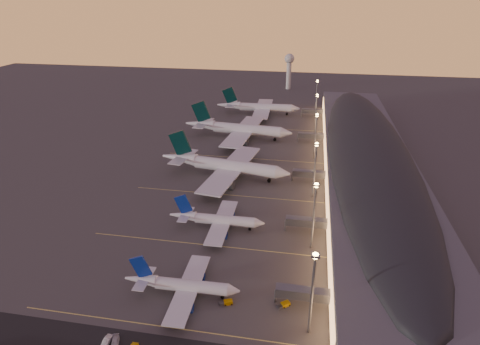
% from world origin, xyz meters
% --- Properties ---
extents(ground, '(700.00, 700.00, 0.00)m').
position_xyz_m(ground, '(0.00, 0.00, 0.00)').
color(ground, '#3F3C3A').
extents(airliner_narrow_south, '(35.67, 31.78, 12.78)m').
position_xyz_m(airliner_narrow_south, '(-2.08, -31.52, 3.30)').
color(airliner_narrow_south, silver).
rests_on(airliner_narrow_south, ground).
extents(airliner_narrow_north, '(37.46, 33.33, 13.43)m').
position_xyz_m(airliner_narrow_north, '(-0.42, 7.30, 3.47)').
color(airliner_narrow_north, silver).
rests_on(airliner_narrow_north, ground).
extents(airliner_wide_near, '(67.26, 61.91, 21.55)m').
position_xyz_m(airliner_wide_near, '(-7.89, 55.18, 5.55)').
color(airliner_wide_near, silver).
rests_on(airliner_wide_near, ground).
extents(airliner_wide_mid, '(69.17, 63.30, 22.12)m').
position_xyz_m(airliner_wide_mid, '(-11.76, 113.40, 5.70)').
color(airliner_wide_mid, silver).
rests_on(airliner_wide_mid, ground).
extents(airliner_wide_far, '(62.25, 56.60, 19.95)m').
position_xyz_m(airliner_wide_far, '(-6.27, 169.01, 5.13)').
color(airliner_wide_far, silver).
rests_on(airliner_wide_far, ground).
extents(terminal_building, '(56.35, 255.00, 17.46)m').
position_xyz_m(terminal_building, '(61.84, 72.47, 8.78)').
color(terminal_building, '#525358').
rests_on(terminal_building, ground).
extents(light_masts, '(2.20, 217.20, 25.90)m').
position_xyz_m(light_masts, '(36.00, 65.00, 17.55)').
color(light_masts, slate).
rests_on(light_masts, ground).
extents(radar_tower, '(9.00, 9.00, 32.50)m').
position_xyz_m(radar_tower, '(10.00, 260.00, 21.87)').
color(radar_tower, silver).
rests_on(radar_tower, ground).
extents(lane_markings, '(90.00, 180.36, 0.00)m').
position_xyz_m(lane_markings, '(0.00, 40.00, 0.01)').
color(lane_markings, '#D8C659').
rests_on(lane_markings, ground).
extents(baggage_tug_a, '(4.19, 2.83, 1.17)m').
position_xyz_m(baggage_tug_a, '(12.00, -33.35, 0.53)').
color(baggage_tug_a, '#C48D03').
rests_on(baggage_tug_a, ground).
extents(baggage_tug_b, '(4.01, 3.57, 1.16)m').
position_xyz_m(baggage_tug_b, '(28.72, -31.25, 0.53)').
color(baggage_tug_b, '#C48D03').
rests_on(baggage_tug_b, ground).
extents(service_van_a, '(1.79, 4.78, 1.56)m').
position_xyz_m(service_van_a, '(-15.72, -53.28, 0.78)').
color(service_van_a, silver).
rests_on(service_van_a, ground).
extents(service_van_c, '(3.55, 5.30, 1.43)m').
position_xyz_m(service_van_c, '(-13.42, -53.08, 0.71)').
color(service_van_c, silver).
rests_on(service_van_c, ground).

